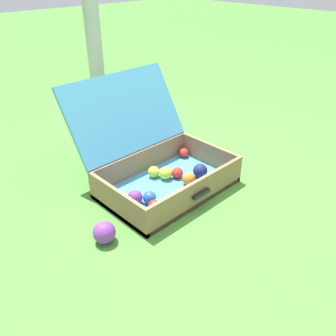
{
  "coord_description": "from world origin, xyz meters",
  "views": [
    {
      "loc": [
        -1.16,
        -1.05,
        1.04
      ],
      "look_at": [
        -0.08,
        0.07,
        0.13
      ],
      "focal_mm": 37.92,
      "sensor_mm": 36.0,
      "label": 1
    }
  ],
  "objects": [
    {
      "name": "ground_plane",
      "position": [
        0.0,
        0.0,
        0.0
      ],
      "size": [
        16.0,
        16.0,
        0.0
      ],
      "primitive_type": "plane",
      "color": "#4C8C38"
    },
    {
      "name": "open_suitcase",
      "position": [
        -0.08,
        0.15,
        0.12
      ],
      "size": [
        0.67,
        0.69,
        0.53
      ],
      "color": "#4799C6",
      "rests_on": "ground"
    },
    {
      "name": "stray_ball_on_grass",
      "position": [
        -0.55,
        -0.03,
        0.05
      ],
      "size": [
        0.1,
        0.1,
        0.1
      ],
      "primitive_type": "sphere",
      "color": "purple",
      "rests_on": "ground"
    }
  ]
}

